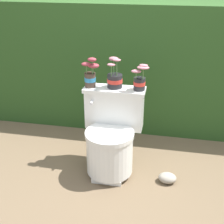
% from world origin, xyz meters
% --- Properties ---
extents(ground_plane, '(12.00, 12.00, 0.00)m').
position_xyz_m(ground_plane, '(0.00, 0.00, 0.00)').
color(ground_plane, brown).
extents(hedge_backdrop, '(4.31, 0.71, 1.26)m').
position_xyz_m(hedge_backdrop, '(0.00, 1.08, 0.63)').
color(hedge_backdrop, '#284C1E').
rests_on(hedge_backdrop, ground).
extents(toilet, '(0.49, 0.49, 0.68)m').
position_xyz_m(toilet, '(0.02, 0.06, 0.31)').
color(toilet, white).
rests_on(toilet, ground).
extents(potted_plant_left, '(0.14, 0.09, 0.25)m').
position_xyz_m(potted_plant_left, '(-0.17, 0.19, 0.78)').
color(potted_plant_left, '#47382D').
rests_on(potted_plant_left, toilet).
extents(potted_plant_midleft, '(0.12, 0.13, 0.25)m').
position_xyz_m(potted_plant_midleft, '(0.02, 0.22, 0.76)').
color(potted_plant_midleft, '#262628').
rests_on(potted_plant_midleft, toilet).
extents(potted_plant_middle, '(0.14, 0.11, 0.21)m').
position_xyz_m(potted_plant_middle, '(0.22, 0.20, 0.77)').
color(potted_plant_middle, '#262628').
rests_on(potted_plant_middle, toilet).
extents(garden_stone, '(0.14, 0.11, 0.08)m').
position_xyz_m(garden_stone, '(0.49, -0.02, 0.04)').
color(garden_stone, '#9E9384').
rests_on(garden_stone, ground).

